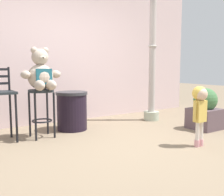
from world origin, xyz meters
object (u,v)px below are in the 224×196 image
Objects in this scene: trash_bin at (72,111)px; planter_with_shrub at (205,110)px; child_walking at (200,103)px; bar_stool_with_teddy at (41,103)px; bar_chair_empty at (0,97)px; lamppost at (152,71)px; teddy_bear at (41,74)px.

planter_with_shrub reaches higher than trash_bin.
child_walking is 1.25× the size of trash_bin.
trash_bin is at bearing 17.92° from bar_stool_with_teddy.
bar_chair_empty reaches higher than child_walking.
lamppost is (0.70, 1.73, 0.40)m from child_walking.
bar_stool_with_teddy reaches higher than planter_with_shrub.
bar_chair_empty is 1.50× the size of planter_with_shrub.
teddy_bear is 0.92m from trash_bin.
trash_bin is 0.26× the size of lamppost.
teddy_bear is 2.35m from child_walking.
teddy_bear reaches higher than trash_bin.
child_walking is 1.15× the size of planter_with_shrub.
child_walking is at bearing -39.02° from bar_chair_empty.
bar_stool_with_teddy is 2.80m from planter_with_shrub.
lamppost is 2.37× the size of bar_chair_empty.
planter_with_shrub is (0.95, 0.61, -0.27)m from child_walking.
bar_stool_with_teddy is at bearing -162.08° from trash_bin.
child_walking reaches higher than bar_stool_with_teddy.
bar_chair_empty is (-2.21, 1.79, 0.05)m from child_walking.
teddy_bear is at bearing -14.03° from bar_chair_empty.
bar_chair_empty is at bearing 168.86° from bar_stool_with_teddy.
bar_chair_empty reaches higher than planter_with_shrub.
lamppost is at bearing 128.29° from child_walking.
bar_chair_empty is at bearing 165.97° from teddy_bear.
teddy_bear is at bearing -177.96° from lamppost.
bar_stool_with_teddy is 1.12× the size of trash_bin.
trash_bin is 1.86m from lamppost.
bar_chair_empty is at bearing 178.80° from lamppost.
teddy_bear is 2.85m from planter_with_shrub.
trash_bin is 2.34m from planter_with_shrub.
teddy_bear is 0.25× the size of lamppost.
planter_with_shrub is (1.97, -1.26, -0.00)m from trash_bin.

